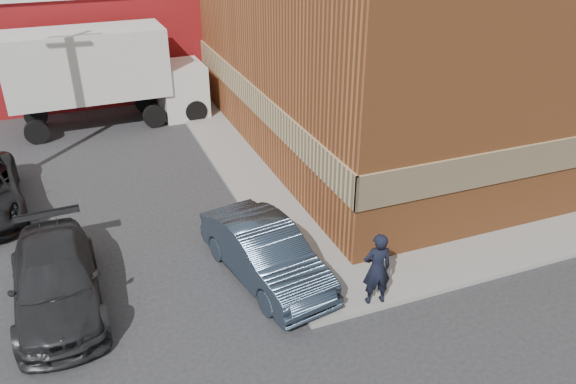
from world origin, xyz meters
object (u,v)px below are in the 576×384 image
object	(u,v)px
brick_building	(410,15)
sedan	(265,253)
warehouse	(35,36)
box_truck	(108,70)
suv_b	(56,280)
man	(377,269)

from	to	relation	value
brick_building	sedan	size ratio (longest dim) A/B	3.93
warehouse	box_truck	xyz separation A→B (m)	(2.81, -6.32, -0.42)
brick_building	warehouse	distance (m)	18.30
box_truck	suv_b	bearing A→B (deg)	-103.51
brick_building	box_truck	distance (m)	12.80
box_truck	warehouse	bearing A→B (deg)	112.69
brick_building	warehouse	size ratio (longest dim) A/B	1.12
man	sedan	bearing A→B (deg)	-35.44
sedan	box_truck	world-z (taller)	box_truck
brick_building	box_truck	xyz separation A→B (m)	(-11.68, 4.69, -2.29)
man	suv_b	distance (m)	7.71
sedan	box_truck	distance (m)	13.50
warehouse	sedan	world-z (taller)	warehouse
warehouse	man	world-z (taller)	warehouse
warehouse	sedan	bearing A→B (deg)	-75.07
sedan	box_truck	xyz separation A→B (m)	(-2.39, 13.18, 1.63)
warehouse	suv_b	xyz separation A→B (m)	(0.13, -18.69, -2.09)
man	sedan	distance (m)	2.94
brick_building	man	size ratio (longest dim) A/B	9.48
suv_b	box_truck	size ratio (longest dim) A/B	0.59
sedan	suv_b	xyz separation A→B (m)	(-5.07, 0.81, -0.04)
warehouse	man	bearing A→B (deg)	-71.31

